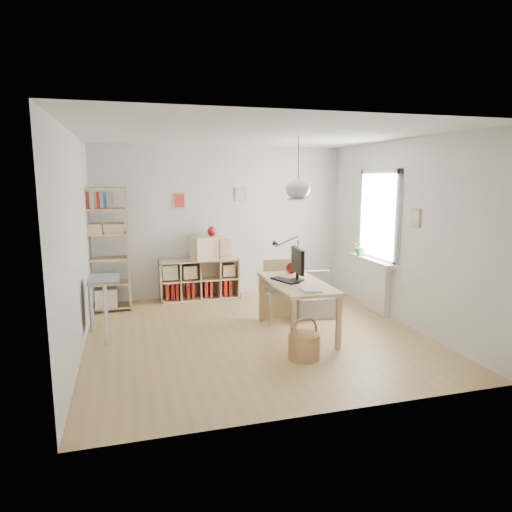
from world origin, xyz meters
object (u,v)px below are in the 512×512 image
object	(u,v)px
cube_shelf	(198,282)
drawer_chest	(212,248)
desk	(296,288)
monitor	(298,262)
storage_chest	(314,301)
chair	(280,286)
tall_bookshelf	(103,244)

from	to	relation	value
cube_shelf	drawer_chest	distance (m)	0.67
desk	drawer_chest	distance (m)	2.34
monitor	storage_chest	bearing A→B (deg)	57.25
desk	storage_chest	xyz separation A→B (m)	(0.59, 0.77, -0.44)
chair	monitor	bearing A→B (deg)	-81.85
cube_shelf	desk	bearing A→B (deg)	-65.39
cube_shelf	chair	size ratio (longest dim) A/B	1.54
desk	monitor	bearing A→B (deg)	61.85
desk	monitor	world-z (taller)	monitor
desk	chair	world-z (taller)	chair
tall_bookshelf	drawer_chest	xyz separation A→B (m)	(1.81, 0.24, -0.17)
tall_bookshelf	drawer_chest	world-z (taller)	tall_bookshelf
tall_bookshelf	storage_chest	distance (m)	3.50
cube_shelf	tall_bookshelf	distance (m)	1.77
chair	monitor	xyz separation A→B (m)	(0.03, -0.66, 0.49)
desk	tall_bookshelf	bearing A→B (deg)	142.99
chair	storage_chest	distance (m)	0.67
tall_bookshelf	monitor	distance (m)	3.23
tall_bookshelf	monitor	xyz separation A→B (m)	(2.62, -1.89, -0.09)
chair	storage_chest	size ratio (longest dim) A/B	1.16
storage_chest	monitor	distance (m)	1.20
cube_shelf	drawer_chest	bearing A→B (deg)	-9.60
drawer_chest	storage_chest	bearing A→B (deg)	-63.64
chair	drawer_chest	bearing A→B (deg)	123.13
monitor	chair	bearing A→B (deg)	98.46
monitor	cube_shelf	bearing A→B (deg)	121.48
tall_bookshelf	chair	distance (m)	2.92
desk	chair	distance (m)	0.73
storage_chest	tall_bookshelf	bearing A→B (deg)	166.43
desk	tall_bookshelf	xyz separation A→B (m)	(-2.59, 1.95, 0.43)
monitor	desk	bearing A→B (deg)	-112.62
cube_shelf	monitor	size ratio (longest dim) A/B	2.70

